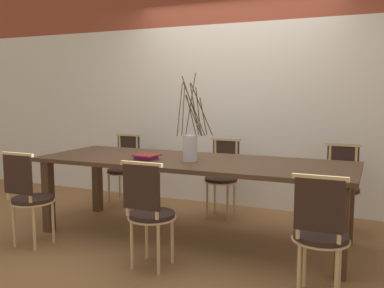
# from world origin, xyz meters

# --- Properties ---
(ground_plane) EXTENTS (16.00, 16.00, 0.00)m
(ground_plane) POSITION_xyz_m (0.00, 0.00, 0.00)
(ground_plane) COLOR olive
(wall_rear) EXTENTS (12.00, 0.06, 3.20)m
(wall_rear) POSITION_xyz_m (0.00, 1.33, 1.60)
(wall_rear) COLOR silver
(wall_rear) RESTS_ON ground_plane
(dining_table) EXTENTS (3.01, 1.03, 0.77)m
(dining_table) POSITION_xyz_m (0.00, 0.00, 0.69)
(dining_table) COLOR #4C3321
(dining_table) RESTS_ON ground_plane
(chair_near_leftend) EXTENTS (0.39, 0.39, 0.88)m
(chair_near_leftend) POSITION_xyz_m (-1.26, -0.82, 0.48)
(chair_near_leftend) COLOR black
(chair_near_leftend) RESTS_ON ground_plane
(chair_near_left) EXTENTS (0.39, 0.39, 0.88)m
(chair_near_left) POSITION_xyz_m (-0.01, -0.82, 0.48)
(chair_near_left) COLOR black
(chair_near_left) RESTS_ON ground_plane
(chair_near_center) EXTENTS (0.39, 0.39, 0.88)m
(chair_near_center) POSITION_xyz_m (1.29, -0.82, 0.48)
(chair_near_center) COLOR black
(chair_near_center) RESTS_ON ground_plane
(chair_far_leftend) EXTENTS (0.39, 0.39, 0.88)m
(chair_far_leftend) POSITION_xyz_m (-1.29, 0.82, 0.48)
(chair_far_leftend) COLOR black
(chair_far_leftend) RESTS_ON ground_plane
(chair_far_left) EXTENTS (0.39, 0.39, 0.88)m
(chair_far_left) POSITION_xyz_m (0.02, 0.82, 0.48)
(chair_far_left) COLOR black
(chair_far_left) RESTS_ON ground_plane
(chair_far_center) EXTENTS (0.39, 0.39, 0.88)m
(chair_far_center) POSITION_xyz_m (1.30, 0.82, 0.48)
(chair_far_center) COLOR black
(chair_far_center) RESTS_ON ground_plane
(vase_centerpiece) EXTENTS (0.31, 0.34, 0.81)m
(vase_centerpiece) POSITION_xyz_m (0.02, -0.10, 0.91)
(vase_centerpiece) COLOR silver
(vase_centerpiece) RESTS_ON dining_table
(book_stack) EXTENTS (0.23, 0.22, 0.05)m
(book_stack) POSITION_xyz_m (-0.41, -0.15, 0.79)
(book_stack) COLOR #842D8C
(book_stack) RESTS_ON dining_table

